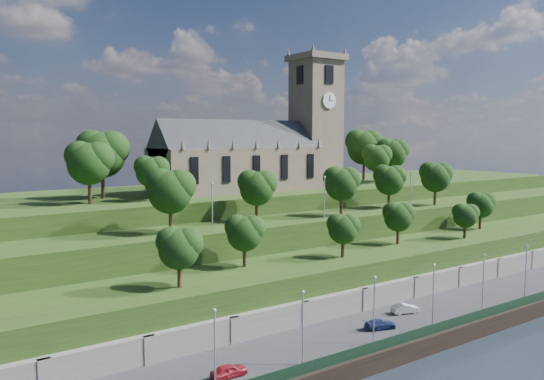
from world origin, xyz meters
TOP-DOWN VIEW (x-y plane):
  - ground at (0.00, 0.00)m, footprint 320.00×320.00m
  - promenade at (0.00, 6.00)m, footprint 160.00×12.00m
  - quay_wall at (0.00, -0.05)m, footprint 160.00×0.50m
  - fence at (0.00, 0.60)m, footprint 160.00×0.10m
  - retaining_wall at (0.00, 11.97)m, footprint 160.00×2.10m
  - embankment_lower at (0.00, 18.00)m, footprint 160.00×12.00m
  - embankment_upper at (0.00, 29.00)m, footprint 160.00×10.00m
  - hilltop at (0.00, 50.00)m, footprint 160.00×32.00m
  - church at (0.79, 45.98)m, footprint 38.60×12.35m
  - trees_lower at (0.57, 18.17)m, footprint 66.78×8.68m
  - trees_upper at (1.63, 28.14)m, footprint 59.60×8.46m
  - trees_hilltop at (3.41, 45.87)m, footprint 73.34×16.27m
  - lamp_posts_promenade at (-2.00, 2.50)m, footprint 60.36×0.36m
  - lamp_posts_upper at (0.00, 26.00)m, footprint 40.36×0.36m
  - car_left at (-29.58, 4.23)m, footprint 3.72×1.54m
  - car_middle at (-1.38, 7.44)m, footprint 4.02×2.41m
  - car_right at (-8.15, 5.24)m, footprint 4.25×2.65m

SIDE VIEW (x-z plane):
  - ground at x=0.00m, z-range 0.00..0.00m
  - promenade at x=0.00m, z-range 0.00..2.00m
  - quay_wall at x=0.00m, z-range 0.00..2.20m
  - retaining_wall at x=0.00m, z-range 0.00..5.00m
  - car_right at x=-8.15m, z-range 2.00..3.15m
  - fence at x=0.00m, z-range 2.00..3.20m
  - car_middle at x=-1.38m, z-range 2.00..3.25m
  - car_left at x=-29.58m, z-range 2.00..3.26m
  - embankment_lower at x=0.00m, z-range 0.00..8.00m
  - embankment_upper at x=0.00m, z-range 0.00..12.00m
  - lamp_posts_promenade at x=-2.00m, z-range 2.61..10.37m
  - hilltop at x=0.00m, z-range 0.00..15.00m
  - trees_lower at x=0.57m, z-range 9.06..16.07m
  - lamp_posts_upper at x=0.00m, z-range 12.59..19.46m
  - trees_upper at x=1.63m, z-range 13.21..22.09m
  - trees_hilltop at x=3.41m, z-range 16.17..27.74m
  - church at x=0.79m, z-range 8.72..36.32m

